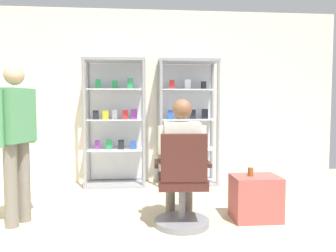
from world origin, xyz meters
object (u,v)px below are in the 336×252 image
seated_shopkeeper (181,155)px  storage_crate (255,198)px  standing_customer (16,134)px  display_cabinet_left (115,122)px  display_cabinet_right (187,122)px  tea_glass (251,172)px  office_chair (182,189)px

seated_shopkeeper → storage_crate: 0.93m
seated_shopkeeper → standing_customer: (-1.69, 0.09, 0.22)m
display_cabinet_left → seated_shopkeeper: size_ratio=1.47×
display_cabinet_right → tea_glass: 1.80m
storage_crate → display_cabinet_left: bearing=133.2°
display_cabinet_left → tea_glass: size_ratio=20.54×
seated_shopkeeper → storage_crate: bearing=-0.3°
seated_shopkeeper → standing_customer: standing_customer is taller
seated_shopkeeper → storage_crate: (0.80, -0.00, -0.48)m
display_cabinet_left → display_cabinet_right: (1.10, 0.00, 0.00)m
standing_customer → tea_glass: bearing=-2.0°
display_cabinet_right → standing_customer: (-2.00, -1.60, -0.03)m
standing_customer → display_cabinet_right: bearing=38.7°
display_cabinet_right → tea_glass: (0.43, -1.68, -0.44)m
display_cabinet_left → display_cabinet_right: bearing=0.0°
tea_glass → standing_customer: (-2.43, 0.08, 0.41)m
display_cabinet_right → standing_customer: 2.56m
office_chair → storage_crate: size_ratio=1.94×
seated_shopkeeper → display_cabinet_left: bearing=115.0°
display_cabinet_left → tea_glass: bearing=-47.7°
display_cabinet_left → seated_shopkeeper: bearing=-65.0°
seated_shopkeeper → storage_crate: size_ratio=2.60×
storage_crate → tea_glass: bearing=174.1°
office_chair → seated_shopkeeper: 0.36m
display_cabinet_right → seated_shopkeeper: size_ratio=1.47×
standing_customer → storage_crate: bearing=-2.1°
standing_customer → display_cabinet_left: bearing=60.7°
office_chair → standing_customer: size_ratio=0.59×
display_cabinet_left → office_chair: (0.78, -1.85, -0.57)m
office_chair → seated_shopkeeper: (0.01, 0.16, 0.32)m
storage_crate → tea_glass: size_ratio=5.36×
storage_crate → office_chair: bearing=-168.9°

